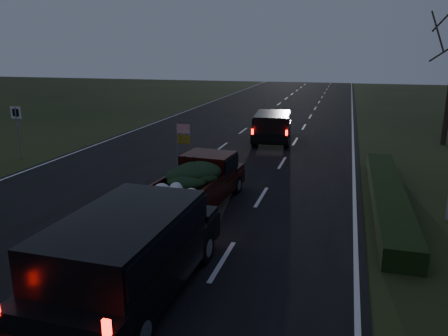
% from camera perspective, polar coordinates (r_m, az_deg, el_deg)
% --- Properties ---
extents(ground, '(120.00, 120.00, 0.00)m').
position_cam_1_polar(ground, '(14.29, -11.48, -5.66)').
color(ground, black).
rests_on(ground, ground).
extents(road_asphalt, '(14.00, 120.00, 0.02)m').
position_cam_1_polar(road_asphalt, '(14.28, -11.48, -5.63)').
color(road_asphalt, black).
rests_on(road_asphalt, ground).
extents(hedge_row, '(1.00, 10.00, 0.60)m').
position_cam_1_polar(hedge_row, '(15.63, 20.60, -3.36)').
color(hedge_row, black).
rests_on(hedge_row, ground).
extents(route_sign, '(0.55, 0.08, 2.50)m').
position_cam_1_polar(route_sign, '(22.63, -25.38, 5.20)').
color(route_sign, gray).
rests_on(route_sign, ground).
extents(pickup_truck, '(2.08, 4.69, 2.40)m').
position_cam_1_polar(pickup_truck, '(14.40, -3.19, -1.44)').
color(pickup_truck, black).
rests_on(pickup_truck, ground).
extents(lead_suv, '(2.38, 4.80, 1.33)m').
position_cam_1_polar(lead_suv, '(24.51, 6.33, 5.67)').
color(lead_suv, black).
rests_on(lead_suv, ground).
extents(rear_suv, '(2.46, 5.31, 1.52)m').
position_cam_1_polar(rear_suv, '(9.21, -12.40, -9.96)').
color(rear_suv, black).
rests_on(rear_suv, ground).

